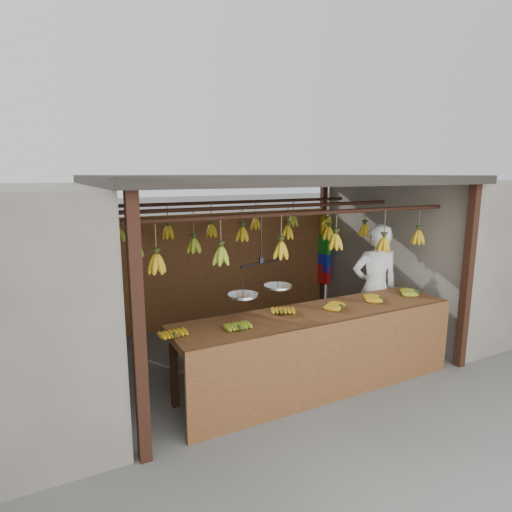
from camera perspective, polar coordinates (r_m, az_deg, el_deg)
ground at (r=6.04m, az=1.34°, el=-12.70°), size 80.00×80.00×0.00m
stall at (r=5.84m, az=-0.13°, el=6.53°), size 4.30×3.30×2.40m
neighbor_right at (r=8.02m, az=24.60°, el=0.83°), size 3.00×3.00×2.30m
counter at (r=4.84m, az=9.04°, el=-10.01°), size 3.42×0.76×0.96m
hanging_bananas at (r=5.60m, az=1.35°, el=2.62°), size 3.57×2.23×0.39m
balance_scale at (r=4.52m, az=0.68°, el=-4.18°), size 0.79×0.44×0.81m
vendor at (r=6.05m, az=15.58°, el=-4.21°), size 0.74×0.60×1.76m
bag_bundles at (r=7.84m, az=9.11°, el=0.54°), size 0.08×0.26×1.24m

